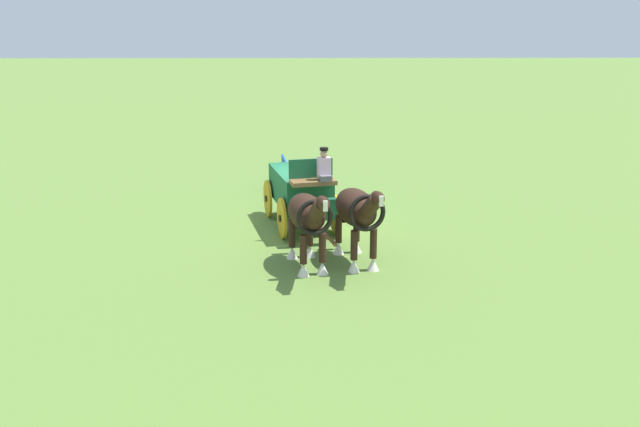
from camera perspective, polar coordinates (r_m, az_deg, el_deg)
name	(u,v)px	position (r m, az deg, el deg)	size (l,w,h in m)	color
ground_plane	(300,225)	(20.95, -1.68, -0.95)	(220.00, 220.00, 0.00)	olive
show_wagon	(301,190)	(20.51, -1.60, 2.03)	(5.91, 2.46, 2.71)	#195B38
draft_horse_near	(357,211)	(17.17, 3.19, 0.19)	(3.04, 1.37, 2.29)	#331E14
draft_horse_off	(308,216)	(16.85, -1.03, -0.25)	(2.92, 1.31, 2.25)	#331E14
sponsor_banner	(286,176)	(25.17, -2.88, 3.17)	(3.20, 0.06, 1.10)	#1959B2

